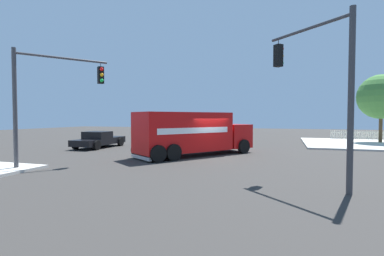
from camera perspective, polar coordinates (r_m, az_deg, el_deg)
The scene contains 8 objects.
ground_plane at distance 19.01m, azimuth 2.96°, elevation -5.65°, with size 100.00×100.00×0.00m, color #33302D.
sidewalk_corner_near at distance 31.65m, azimuth 31.93°, elevation -2.72°, with size 11.73×11.73×0.14m, color beige.
delivery_truck at distance 19.27m, azimuth 0.16°, elevation -1.01°, with size 7.03×8.38×2.90m.
traffic_light_primary at distance 11.63m, azimuth 24.44°, elevation 9.22°, with size 2.78×2.76×6.21m.
traffic_light_secondary at distance 16.51m, azimuth -26.59°, elevation 6.78°, with size 2.82×3.78×5.79m.
pickup_black at distance 25.63m, azimuth -18.01°, elevation -2.10°, with size 2.28×5.22×1.38m.
picket_fence_run at distance 37.09m, azimuth 29.89°, elevation -1.17°, with size 5.32×0.05×0.95m.
shade_tree_near at distance 33.47m, azimuth 33.47°, elevation 5.19°, with size 4.33×4.33×6.60m.
Camera 1 is at (-4.95, 18.17, 2.57)m, focal length 26.86 mm.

